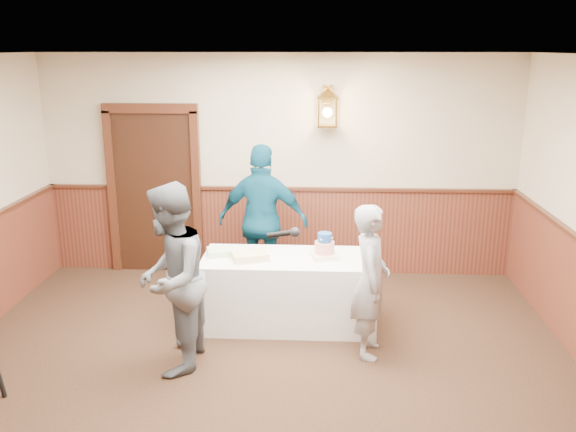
# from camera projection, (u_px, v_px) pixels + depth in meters

# --- Properties ---
(ground) EXTENTS (7.00, 7.00, 0.00)m
(ground) POSITION_uv_depth(u_px,v_px,m) (250.00, 429.00, 4.73)
(ground) COLOR black
(ground) RESTS_ON ground
(room_shell) EXTENTS (6.02, 7.02, 2.81)m
(room_shell) POSITION_uv_depth(u_px,v_px,m) (246.00, 225.00, 4.76)
(room_shell) COLOR #C0AA90
(room_shell) RESTS_ON ground
(display_table) EXTENTS (1.80, 0.80, 0.75)m
(display_table) POSITION_uv_depth(u_px,v_px,m) (289.00, 290.00, 6.44)
(display_table) COLOR white
(display_table) RESTS_ON ground
(tiered_cake) EXTENTS (0.30, 0.30, 0.26)m
(tiered_cake) POSITION_uv_depth(u_px,v_px,m) (325.00, 248.00, 6.31)
(tiered_cake) COLOR beige
(tiered_cake) RESTS_ON display_table
(sheet_cake_yellow) EXTENTS (0.43, 0.38, 0.07)m
(sheet_cake_yellow) POSITION_uv_depth(u_px,v_px,m) (250.00, 256.00, 6.27)
(sheet_cake_yellow) COLOR tan
(sheet_cake_yellow) RESTS_ON display_table
(sheet_cake_green) EXTENTS (0.33, 0.29, 0.07)m
(sheet_cake_green) POSITION_uv_depth(u_px,v_px,m) (221.00, 252.00, 6.40)
(sheet_cake_green) COLOR #B3E4A1
(sheet_cake_green) RESTS_ON display_table
(interviewer) EXTENTS (1.50, 0.86, 1.74)m
(interviewer) POSITION_uv_depth(u_px,v_px,m) (171.00, 279.00, 5.42)
(interviewer) COLOR #5B5F65
(interviewer) RESTS_ON ground
(baker) EXTENTS (0.39, 0.56, 1.48)m
(baker) POSITION_uv_depth(u_px,v_px,m) (370.00, 281.00, 5.71)
(baker) COLOR gray
(baker) RESTS_ON ground
(assistant_p) EXTENTS (1.11, 0.59, 1.81)m
(assistant_p) POSITION_uv_depth(u_px,v_px,m) (263.00, 221.00, 7.09)
(assistant_p) COLOR navy
(assistant_p) RESTS_ON ground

